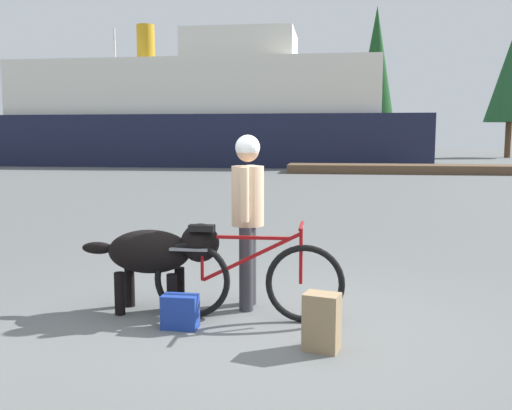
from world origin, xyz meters
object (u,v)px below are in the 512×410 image
sailboat_moored (118,155)px  backpack (322,322)px  person_cyclist (248,205)px  ferry_boat (200,116)px  handbag_pannier (180,312)px  bicycle (246,279)px  dog (159,252)px

sailboat_moored → backpack: bearing=-65.9°
backpack → sailboat_moored: sailboat_moored is taller
person_cyclist → ferry_boat: ferry_boat is taller
backpack → sailboat_moored: size_ratio=0.05×
sailboat_moored → handbag_pannier: bearing=-67.7°
ferry_boat → bicycle: bearing=-75.9°
person_cyclist → backpack: size_ratio=3.71×
person_cyclist → dog: size_ratio=1.25×
dog → ferry_boat: bearing=102.5°
bicycle → sailboat_moored: 33.86m
dog → sailboat_moored: (-12.58, 30.94, -0.09)m
ferry_boat → handbag_pannier: bearing=-77.0°
backpack → ferry_boat: (-8.10, 30.04, 2.76)m
dog → backpack: bearing=-26.4°
backpack → sailboat_moored: 34.76m
sailboat_moored → ferry_boat: bearing=-15.6°
dog → sailboat_moored: 33.40m
backpack → dog: bearing=153.6°
person_cyclist → ferry_boat: bearing=104.2°
backpack → sailboat_moored: bearing=114.1°
bicycle → dog: (-0.88, 0.13, 0.20)m
handbag_pannier → ferry_boat: size_ratio=0.01×
bicycle → ferry_boat: bearing=104.1°
dog → ferry_boat: size_ratio=0.05×
dog → backpack: 1.82m
bicycle → sailboat_moored: bearing=113.4°
person_cyclist → handbag_pannier: bearing=-125.6°
dog → sailboat_moored: size_ratio=0.16×
backpack → handbag_pannier: size_ratio=1.46×
handbag_pannier → ferry_boat: (-6.83, 29.70, 2.84)m
bicycle → backpack: bearing=-42.6°
ferry_boat → sailboat_moored: bearing=164.4°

